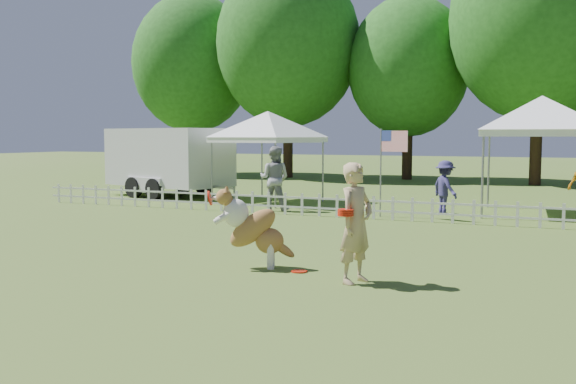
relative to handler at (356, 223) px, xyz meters
The scene contains 15 objects.
ground 1.74m from the handler, behind, with size 120.00×120.00×0.00m, color #42621E.
picket_fence 7.24m from the handler, 102.00° to the left, with size 22.00×0.08×0.60m, color white, non-canonical shape.
handler is the anchor object (origin of this frame).
dog 1.90m from the handler, 168.61° to the left, with size 1.26×0.42×1.31m, color brown, non-canonical shape.
frisbee_on_turf 1.40m from the handler, 161.33° to the left, with size 0.26×0.26×0.02m, color red.
canopy_tent_left 11.59m from the handler, 121.71° to the left, with size 2.78×2.78×2.87m, color white, non-canonical shape.
canopy_tent_right 10.08m from the handler, 77.90° to the left, with size 3.06×3.06×3.16m, color white, non-canonical shape.
cargo_trailer 14.55m from the handler, 134.65° to the left, with size 5.60×2.46×2.46m, color silver, non-canonical shape.
flag_pole 7.85m from the handler, 102.82° to the left, with size 0.90×0.09×2.33m, color gray, non-canonical shape.
spectator_a 9.24m from the handler, 122.18° to the left, with size 0.90×0.70×1.85m, color gray.
spectator_b 8.83m from the handler, 91.62° to the left, with size 0.96×0.55×1.48m, color navy.
tree_far_left 27.93m from the handler, 126.79° to the left, with size 6.60×6.60×11.00m, color #1F5317, non-canonical shape.
tree_left 24.52m from the handler, 115.97° to the left, with size 7.40×7.40×12.00m, color #1F5317, non-canonical shape.
tree_center_left 23.35m from the handler, 101.28° to the left, with size 6.00×6.00×9.80m, color #1F5317, non-canonical shape.
tree_center_right 21.80m from the handler, 85.93° to the left, with size 7.60×7.60×12.60m, color #1F5317, non-canonical shape.
Camera 1 is at (4.29, -8.92, 2.14)m, focal length 40.00 mm.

